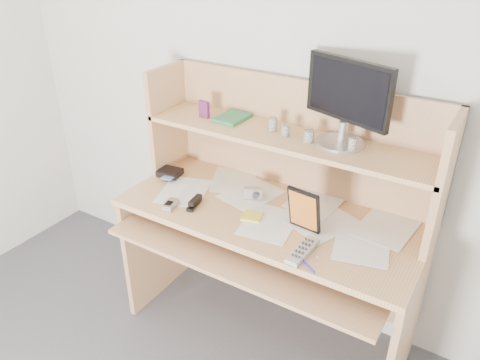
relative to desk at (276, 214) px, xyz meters
The scene contains 19 objects.
back_wall 0.60m from the desk, 90.00° to the left, with size 3.60×0.04×2.50m, color beige.
desk is the anchor object (origin of this frame).
paper_clutter 0.10m from the desk, 90.00° to the right, with size 1.32×0.54×0.01m, color white.
keyboard 0.15m from the desk, 73.19° to the right, with size 0.46×0.17×0.03m.
tv_remote 0.40m from the desk, 46.84° to the right, with size 0.06×0.20×0.02m, color #A1A19C.
flip_phone 0.50m from the desk, 145.50° to the right, with size 0.05×0.09×0.02m, color #A6A6A8.
stapler 0.40m from the desk, 145.64° to the right, with size 0.03×0.12×0.04m, color black.
wallet 0.62m from the desk, behind, with size 0.12×0.10×0.03m, color black.
sticky_note_pad 0.17m from the desk, 104.29° to the right, with size 0.09×0.09×0.01m, color yellow.
digital_camera 0.15m from the desk, behind, with size 0.09×0.03×0.05m, color #A7A7A9.
game_case 0.29m from the desk, 34.88° to the right, with size 0.14×0.02×0.20m, color black.
blue_pen 0.46m from the desk, 48.22° to the right, with size 0.01×0.01×0.13m, color #171EAC.
card_box 0.62m from the desk, behind, with size 0.06×0.02×0.08m, color #AA1E16.
shelf_book 0.51m from the desk, 161.59° to the left, with size 0.13×0.17×0.02m, color #358556.
chip_stack_a 0.42m from the desk, 88.75° to the left, with size 0.04×0.04×0.05m, color black.
chip_stack_b 0.43m from the desk, 133.86° to the left, with size 0.04×0.04×0.06m, color white.
chip_stack_c 0.43m from the desk, 22.30° to the left, with size 0.04×0.04×0.05m, color black.
chip_stack_d 0.52m from the desk, ahead, with size 0.04×0.04×0.06m, color white.
monitor 0.64m from the desk, 25.89° to the left, with size 0.40×0.21×0.36m.
Camera 1 is at (0.85, -0.14, 1.90)m, focal length 35.00 mm.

